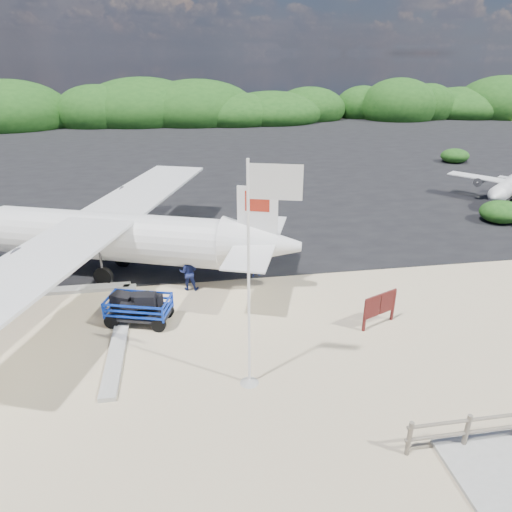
{
  "coord_description": "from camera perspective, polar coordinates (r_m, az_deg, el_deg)",
  "views": [
    {
      "loc": [
        -1.92,
        -12.55,
        8.97
      ],
      "look_at": [
        0.58,
        3.34,
        1.81
      ],
      "focal_mm": 32.0,
      "sensor_mm": 36.0,
      "label": 1
    }
  ],
  "objects": [
    {
      "name": "flagpole",
      "position": [
        14.09,
        -0.83,
        -15.55
      ],
      "size": [
        1.44,
        0.92,
        6.69
      ],
      "primitive_type": null,
      "rotation": [
        0.0,
        0.0,
        -0.29
      ],
      "color": "white",
      "rests_on": "ground"
    },
    {
      "name": "aircraft_large",
      "position": [
        36.72,
        20.03,
        8.42
      ],
      "size": [
        23.45,
        23.45,
        5.51
      ],
      "primitive_type": null,
      "rotation": [
        0.0,
        0.0,
        2.8
      ],
      "color": "#B2B2B2",
      "rests_on": "ground"
    },
    {
      "name": "baggage_cart",
      "position": [
        17.32,
        -14.23,
        -8.03
      ],
      "size": [
        2.71,
        2.01,
        1.21
      ],
      "primitive_type": null,
      "rotation": [
        0.0,
        0.0,
        -0.29
      ],
      "color": "#0C33C1",
      "rests_on": "ground"
    },
    {
      "name": "signboard",
      "position": [
        17.2,
        14.94,
        -8.34
      ],
      "size": [
        1.52,
        0.76,
        1.31
      ],
      "primitive_type": null,
      "rotation": [
        0.0,
        0.0,
        0.4
      ],
      "color": "maroon",
      "rests_on": "ground"
    },
    {
      "name": "ground",
      "position": [
        15.54,
        -0.21,
        -11.25
      ],
      "size": [
        160.0,
        160.0,
        0.0
      ],
      "primitive_type": "plane",
      "color": "beige"
    },
    {
      "name": "asphalt_apron",
      "position": [
        43.52,
        -6.38,
        11.96
      ],
      "size": [
        90.0,
        50.0,
        0.04
      ],
      "primitive_type": null,
      "color": "#B2B2B2",
      "rests_on": "ground"
    },
    {
      "name": "vegetation_band",
      "position": [
        68.17,
        -7.58,
        16.24
      ],
      "size": [
        124.0,
        8.0,
        4.4
      ],
      "primitive_type": null,
      "color": "#B2B2B2",
      "rests_on": "ground"
    },
    {
      "name": "crew_a",
      "position": [
        19.71,
        -0.04,
        -0.56
      ],
      "size": [
        0.66,
        0.54,
        1.55
      ],
      "primitive_type": "imported",
      "rotation": [
        0.0,
        0.0,
        3.49
      ],
      "color": "navy",
      "rests_on": "ground"
    },
    {
      "name": "crew_b",
      "position": [
        18.86,
        -8.43,
        -1.98
      ],
      "size": [
        0.85,
        0.71,
        1.58
      ],
      "primitive_type": "imported",
      "rotation": [
        0.0,
        0.0,
        2.98
      ],
      "color": "navy",
      "rests_on": "ground"
    },
    {
      "name": "aircraft_small",
      "position": [
        46.61,
        -18.3,
        11.73
      ],
      "size": [
        8.64,
        8.64,
        2.21
      ],
      "primitive_type": null,
      "rotation": [
        0.0,
        0.0,
        3.82
      ],
      "color": "#B2B2B2",
      "rests_on": "ground"
    }
  ]
}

